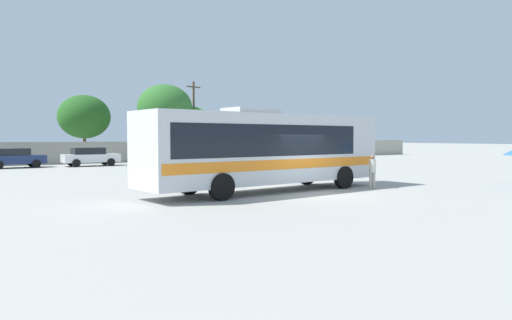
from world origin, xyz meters
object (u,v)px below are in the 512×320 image
at_px(attendant_by_bus_door, 372,169).
at_px(parked_car_second_white, 90,156).
at_px(utility_pole_near, 194,119).
at_px(roadside_tree_right, 193,122).
at_px(parked_car_leftmost_dark_blue, 15,158).
at_px(parked_car_third_grey, 157,155).
at_px(coach_bus_silver_orange, 264,148).
at_px(roadside_tree_midright, 165,108).
at_px(roadside_tree_midleft, 84,117).

height_order(attendant_by_bus_door, parked_car_second_white, attendant_by_bus_door).
relative_size(utility_pole_near, roadside_tree_right, 1.49).
distance_m(parked_car_leftmost_dark_blue, parked_car_third_grey, 11.43).
height_order(parked_car_second_white, parked_car_third_grey, parked_car_second_white).
relative_size(coach_bus_silver_orange, parked_car_second_white, 2.65).
xyz_separation_m(coach_bus_silver_orange, parked_car_second_white, (-1.80, 23.44, -1.12)).
relative_size(coach_bus_silver_orange, roadside_tree_midright, 1.49).
relative_size(coach_bus_silver_orange, utility_pole_near, 1.41).
distance_m(coach_bus_silver_orange, attendant_by_bus_door, 5.34).
height_order(parked_car_second_white, utility_pole_near, utility_pole_near).
height_order(parked_car_third_grey, utility_pole_near, utility_pole_near).
xyz_separation_m(parked_car_third_grey, roadside_tree_midright, (3.81, 7.50, 4.74)).
distance_m(coach_bus_silver_orange, utility_pole_near, 33.14).
bearing_deg(attendant_by_bus_door, roadside_tree_midright, 85.00).
bearing_deg(roadside_tree_right, parked_car_third_grey, -134.77).
height_order(utility_pole_near, roadside_tree_right, utility_pole_near).
relative_size(parked_car_second_white, roadside_tree_midleft, 0.66).
xyz_separation_m(parked_car_leftmost_dark_blue, roadside_tree_midleft, (7.68, 10.62, 3.72)).
height_order(attendant_by_bus_door, roadside_tree_right, roadside_tree_right).
bearing_deg(roadside_tree_midright, roadside_tree_right, -10.11).
height_order(parked_car_leftmost_dark_blue, roadside_tree_right, roadside_tree_right).
height_order(coach_bus_silver_orange, parked_car_leftmost_dark_blue, coach_bus_silver_orange).
bearing_deg(utility_pole_near, roadside_tree_midleft, 161.72).
distance_m(parked_car_leftmost_dark_blue, parked_car_second_white, 5.59).
xyz_separation_m(coach_bus_silver_orange, attendant_by_bus_door, (5.01, -1.54, -1.04)).
xyz_separation_m(utility_pole_near, roadside_tree_right, (-0.24, -0.43, -0.38)).
xyz_separation_m(coach_bus_silver_orange, roadside_tree_midleft, (0.32, 34.68, 2.59)).
bearing_deg(roadside_tree_right, roadside_tree_midleft, 159.28).
xyz_separation_m(parked_car_second_white, roadside_tree_midleft, (2.12, 11.24, 3.72)).
bearing_deg(attendant_by_bus_door, parked_car_leftmost_dark_blue, 115.77).
relative_size(attendant_by_bus_door, roadside_tree_midleft, 0.23).
relative_size(parked_car_third_grey, roadside_tree_midleft, 0.62).
bearing_deg(parked_car_second_white, roadside_tree_right, 29.47).
bearing_deg(parked_car_leftmost_dark_blue, roadside_tree_midright, 25.12).
height_order(parked_car_leftmost_dark_blue, utility_pole_near, utility_pole_near).
bearing_deg(coach_bus_silver_orange, parked_car_third_grey, 80.28).
relative_size(parked_car_second_white, roadside_tree_midright, 0.56).
height_order(utility_pole_near, roadside_tree_midleft, utility_pole_near).
bearing_deg(parked_car_second_white, roadside_tree_midleft, 79.31).
xyz_separation_m(attendant_by_bus_door, utility_pole_near, (6.19, 32.63, 3.56)).
distance_m(attendant_by_bus_door, roadside_tree_midright, 33.20).
height_order(parked_car_third_grey, roadside_tree_midright, roadside_tree_midright).
bearing_deg(parked_car_leftmost_dark_blue, roadside_tree_right, 19.80).
relative_size(coach_bus_silver_orange, parked_car_third_grey, 2.85).
distance_m(coach_bus_silver_orange, roadside_tree_right, 32.62).
xyz_separation_m(parked_car_leftmost_dark_blue, parked_car_third_grey, (11.42, -0.36, -0.00)).
xyz_separation_m(roadside_tree_midright, roadside_tree_right, (3.08, -0.55, -1.47)).
distance_m(coach_bus_silver_orange, roadside_tree_midright, 32.38).
distance_m(parked_car_second_white, utility_pole_near, 15.52).
height_order(roadside_tree_midleft, roadside_tree_right, roadside_tree_midleft).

